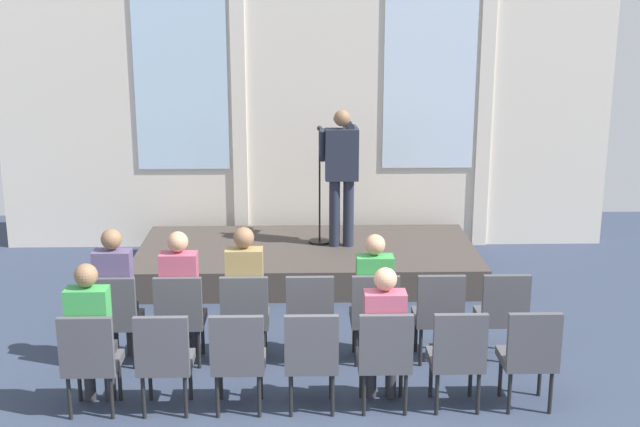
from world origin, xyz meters
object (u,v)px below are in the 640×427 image
object	(u,v)px
audience_r0_c0	(115,289)
chair_r1_c6	(530,353)
audience_r0_c4	(374,290)
chair_r0_c6	(503,311)
chair_r0_c1	(180,314)
chair_r0_c3	(310,312)
audience_r1_c0	(91,330)
chair_r1_c3	(311,355)
chair_r0_c0	(115,314)
chair_r0_c4	(374,312)
speaker	(341,168)
audience_r1_c4	(384,330)
chair_r1_c5	(457,353)
chair_r1_c4	(384,354)
chair_r0_c2	(245,313)
chair_r1_c1	(164,356)
chair_r1_c2	(238,356)
chair_r1_c0	(90,357)
audience_r0_c1	(180,290)
audience_r0_c2	(245,288)
mic_stand	(320,218)

from	to	relation	value
audience_r0_c0	chair_r1_c6	bearing A→B (deg)	-15.91
audience_r0_c4	chair_r0_c6	size ratio (longest dim) A/B	1.39
chair_r0_c1	chair_r0_c3	bearing A→B (deg)	0.00
audience_r1_c0	chair_r1_c3	distance (m)	1.91
chair_r0_c0	chair_r0_c4	world-z (taller)	same
speaker	chair_r0_c6	size ratio (longest dim) A/B	1.89
audience_r1_c4	chair_r1_c5	bearing A→B (deg)	-7.41
chair_r0_c6	chair_r1_c4	xyz separation A→B (m)	(-1.26, -1.00, 0.00)
chair_r1_c6	chair_r1_c5	bearing A→B (deg)	180.00
chair_r0_c4	chair_r1_c4	size ratio (longest dim) A/B	1.00
chair_r0_c2	chair_r1_c4	xyz separation A→B (m)	(1.26, -1.00, 0.00)
chair_r0_c0	chair_r1_c1	size ratio (longest dim) A/B	1.00
chair_r1_c1	chair_r1_c2	size ratio (longest dim) A/B	1.00
chair_r1_c1	audience_r1_c4	bearing A→B (deg)	2.48
audience_r0_c4	chair_r1_c6	world-z (taller)	audience_r0_c4
chair_r0_c1	chair_r0_c2	xyz separation A→B (m)	(0.63, 0.00, 0.00)
audience_r0_c4	chair_r1_c2	world-z (taller)	audience_r0_c4
speaker	chair_r1_c0	size ratio (longest dim) A/B	1.89
audience_r0_c1	chair_r0_c4	xyz separation A→B (m)	(1.90, -0.08, -0.21)
audience_r0_c1	chair_r1_c1	world-z (taller)	audience_r0_c1
chair_r1_c5	audience_r1_c0	bearing A→B (deg)	178.56
chair_r0_c2	chair_r1_c2	xyz separation A→B (m)	(0.00, -1.00, 0.00)
chair_r0_c0	audience_r0_c2	distance (m)	1.29
audience_r0_c4	chair_r1_c0	bearing A→B (deg)	-156.77
chair_r1_c3	chair_r0_c6	bearing A→B (deg)	27.88
chair_r0_c0	chair_r1_c2	distance (m)	1.61
audience_r0_c2	chair_r0_c2	bearing A→B (deg)	-90.00
chair_r0_c4	speaker	bearing A→B (deg)	93.90
chair_r0_c4	chair_r1_c3	xyz separation A→B (m)	(-0.63, -1.00, 0.00)
chair_r0_c6	chair_r1_c3	size ratio (longest dim) A/B	1.00
chair_r0_c2	chair_r1_c5	xyz separation A→B (m)	(1.90, -1.00, 0.00)
chair_r1_c4	speaker	bearing A→B (deg)	92.87
chair_r1_c0	chair_r0_c6	bearing A→B (deg)	14.81
mic_stand	chair_r0_c0	world-z (taller)	mic_stand
audience_r0_c4	audience_r1_c0	world-z (taller)	audience_r1_c0
mic_stand	chair_r0_c0	distance (m)	3.59
chair_r1_c1	chair_r1_c6	world-z (taller)	same
audience_r0_c4	chair_r1_c1	xyz separation A→B (m)	(-1.90, -1.09, -0.19)
chair_r0_c3	chair_r1_c1	bearing A→B (deg)	-141.57
chair_r1_c2	audience_r1_c4	distance (m)	1.28
audience_r0_c1	mic_stand	bearing A→B (deg)	63.34
chair_r1_c1	chair_r1_c6	xyz separation A→B (m)	(3.16, 0.00, 0.00)
audience_r1_c0	audience_r0_c0	bearing A→B (deg)	90.00
audience_r1_c0	chair_r1_c4	world-z (taller)	audience_r1_c0
chair_r0_c3	chair_r1_c0	size ratio (longest dim) A/B	1.00
chair_r1_c5	audience_r1_c4	bearing A→B (deg)	172.59
chair_r0_c3	chair_r1_c1	xyz separation A→B (m)	(-1.26, -1.00, 0.00)
audience_r0_c1	audience_r1_c4	size ratio (longest dim) A/B	1.04
chair_r0_c6	chair_r0_c3	bearing A→B (deg)	180.00
chair_r0_c0	audience_r1_c0	bearing A→B (deg)	-90.00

